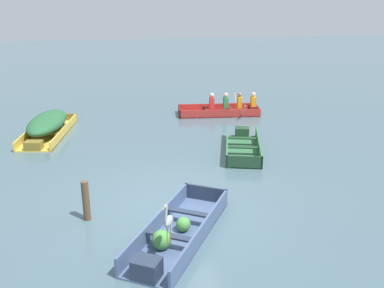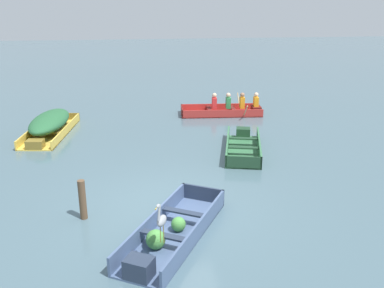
% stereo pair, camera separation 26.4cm
% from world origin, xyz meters
% --- Properties ---
extents(ground_plane, '(80.00, 80.00, 0.00)m').
position_xyz_m(ground_plane, '(0.00, 0.00, 0.00)').
color(ground_plane, '#47606B').
extents(dinghy_slate_blue_foreground, '(2.50, 3.38, 0.42)m').
position_xyz_m(dinghy_slate_blue_foreground, '(-0.06, -1.47, 0.15)').
color(dinghy_slate_blue_foreground, '#475B7F').
rests_on(dinghy_slate_blue_foreground, ground).
extents(skiff_yellow_near_moored, '(1.58, 3.58, 0.74)m').
position_xyz_m(skiff_yellow_near_moored, '(-3.67, 5.87, 0.40)').
color(skiff_yellow_near_moored, '#E5BC47').
rests_on(skiff_yellow_near_moored, ground).
extents(skiff_green_mid_moored, '(1.67, 3.06, 0.37)m').
position_xyz_m(skiff_green_mid_moored, '(2.60, 3.48, 0.13)').
color(skiff_green_mid_moored, '#387047').
rests_on(skiff_green_mid_moored, ground).
extents(rowboat_red_with_crew, '(3.29, 2.32, 0.89)m').
position_xyz_m(rowboat_red_with_crew, '(2.96, 7.70, 0.22)').
color(rowboat_red_with_crew, '#AD2D28').
rests_on(rowboat_red_with_crew, ground).
extents(heron_on_dinghy, '(0.25, 0.45, 0.84)m').
position_xyz_m(heron_on_dinghy, '(-0.26, -2.20, 0.88)').
color(heron_on_dinghy, olive).
rests_on(heron_on_dinghy, dinghy_slate_blue_foreground).
extents(mooring_post, '(0.16, 0.16, 0.89)m').
position_xyz_m(mooring_post, '(-1.85, -0.34, 0.45)').
color(mooring_post, brown).
rests_on(mooring_post, ground).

